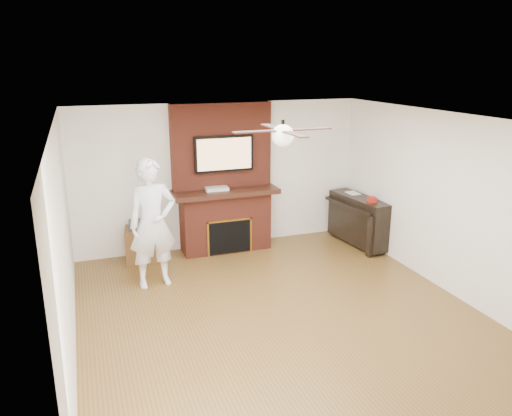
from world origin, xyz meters
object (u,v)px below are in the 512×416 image
object	(u,v)px
fireplace	(224,193)
piano	(359,219)
side_table	(144,242)
person	(153,224)

from	to	relation	value
fireplace	piano	size ratio (longest dim) A/B	1.82
fireplace	side_table	size ratio (longest dim) A/B	3.78
person	fireplace	bearing A→B (deg)	32.23
fireplace	side_table	bearing A→B (deg)	-177.25
side_table	fireplace	bearing A→B (deg)	10.22
fireplace	piano	bearing A→B (deg)	-15.20
fireplace	side_table	xyz separation A→B (m)	(-1.40, -0.07, -0.69)
person	side_table	bearing A→B (deg)	85.59
fireplace	person	size ratio (longest dim) A/B	1.34
person	side_table	xyz separation A→B (m)	(-0.03, 1.02, -0.63)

